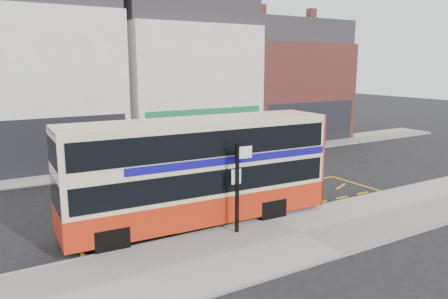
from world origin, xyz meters
TOP-DOWN VIEW (x-y plane):
  - ground at (0.00, 0.00)m, footprint 120.00×120.00m
  - pavement at (0.00, -2.30)m, footprint 40.00×4.00m
  - kerb at (0.00, -0.38)m, footprint 40.00×0.15m
  - far_pavement at (0.00, 11.00)m, footprint 50.00×3.00m
  - road_markings at (0.00, 1.60)m, footprint 14.00×3.40m
  - terrace_left at (-5.50, 14.99)m, footprint 8.00×8.01m
  - terrace_green_shop at (3.50, 14.99)m, footprint 9.00×8.01m
  - terrace_right at (12.50, 14.99)m, footprint 9.00×8.01m
  - double_decker_bus at (-2.50, 0.60)m, footprint 10.20×2.77m
  - bus_stop_post at (-1.83, -1.06)m, footprint 0.78×0.14m
  - car_grey at (-2.67, 8.67)m, footprint 4.58×2.08m
  - car_white at (7.38, 8.30)m, footprint 5.46×3.16m
  - street_tree_right at (6.90, 12.34)m, footprint 2.06×2.06m

SIDE VIEW (x-z plane):
  - ground at x=0.00m, z-range 0.00..0.00m
  - road_markings at x=0.00m, z-range 0.00..0.01m
  - pavement at x=0.00m, z-range 0.00..0.15m
  - kerb at x=0.00m, z-range 0.00..0.15m
  - far_pavement at x=0.00m, z-range 0.00..0.15m
  - car_grey at x=-2.67m, z-range 0.00..1.46m
  - car_white at x=7.38m, z-range 0.00..1.49m
  - bus_stop_post at x=-1.83m, z-range 0.46..3.62m
  - double_decker_bus at x=-2.50m, z-range 0.10..4.14m
  - street_tree_right at x=6.90m, z-range 0.80..5.25m
  - terrace_right at x=12.50m, z-range -0.58..9.72m
  - terrace_green_shop at x=3.50m, z-range -0.58..10.72m
  - terrace_left at x=-5.50m, z-range -0.58..11.22m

